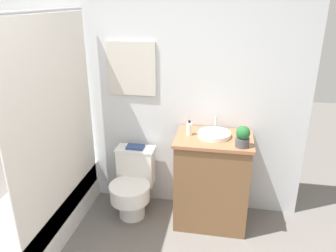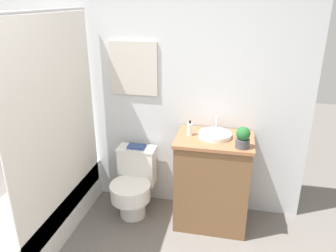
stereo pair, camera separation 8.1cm
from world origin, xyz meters
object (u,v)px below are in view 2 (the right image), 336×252
at_px(sink, 215,135).
at_px(potted_plant, 243,137).
at_px(book_on_tank, 137,147).
at_px(toilet, 134,184).
at_px(soap_bottle, 190,129).

height_order(sink, potted_plant, potted_plant).
distance_m(potted_plant, book_on_tank, 1.10).
distance_m(toilet, potted_plant, 1.22).
height_order(toilet, potted_plant, potted_plant).
bearing_deg(toilet, book_on_tank, 90.00).
xyz_separation_m(soap_bottle, book_on_tank, (-0.55, 0.11, -0.28)).
bearing_deg(potted_plant, toilet, 171.66).
bearing_deg(potted_plant, soap_bottle, 159.72).
bearing_deg(soap_bottle, toilet, -177.51).
bearing_deg(book_on_tank, potted_plant, -15.59).
height_order(toilet, book_on_tank, book_on_tank).
relative_size(toilet, book_on_tank, 3.86).
xyz_separation_m(sink, book_on_tank, (-0.77, 0.10, -0.24)).
distance_m(sink, book_on_tank, 0.82).
relative_size(soap_bottle, potted_plant, 0.76).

